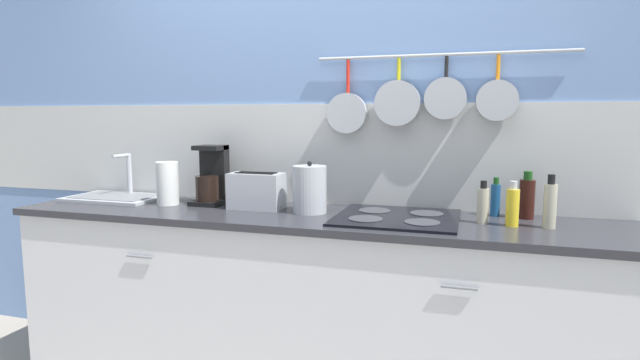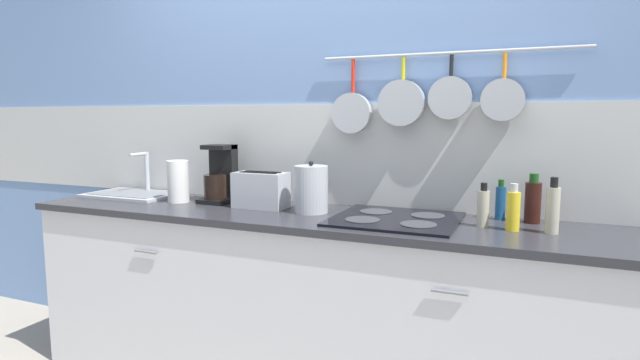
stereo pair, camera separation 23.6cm
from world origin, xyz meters
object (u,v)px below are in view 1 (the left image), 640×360
(kettle, at_px, (310,189))
(bottle_vinegar, at_px, (527,198))
(paper_towel_roll, at_px, (168,183))
(bottle_cooking_wine, at_px, (550,205))
(toaster, at_px, (256,191))
(bottle_olive_oil, at_px, (483,205))
(bottle_hot_sauce, at_px, (495,199))
(bottle_sesame_oil, at_px, (513,206))
(coffee_maker, at_px, (211,180))

(kettle, relative_size, bottle_vinegar, 1.16)
(paper_towel_roll, relative_size, bottle_vinegar, 1.04)
(kettle, relative_size, bottle_cooking_wine, 1.11)
(toaster, bearing_deg, kettle, -3.38)
(bottle_vinegar, relative_size, bottle_cooking_wine, 0.96)
(toaster, height_order, bottle_olive_oil, bottle_olive_oil)
(paper_towel_roll, height_order, bottle_hot_sauce, paper_towel_roll)
(bottle_cooking_wine, bearing_deg, kettle, 178.38)
(bottle_sesame_oil, bearing_deg, paper_towel_roll, 179.15)
(bottle_olive_oil, distance_m, bottle_hot_sauce, 0.20)
(bottle_olive_oil, bearing_deg, toaster, 178.58)
(bottle_hot_sauce, height_order, bottle_sesame_oil, bottle_sesame_oil)
(toaster, height_order, bottle_hot_sauce, toaster)
(kettle, relative_size, bottle_hot_sauce, 1.38)
(coffee_maker, relative_size, bottle_vinegar, 1.44)
(kettle, relative_size, bottle_olive_oil, 1.34)
(bottle_vinegar, bearing_deg, bottle_sesame_oil, -110.97)
(bottle_sesame_oil, xyz_separation_m, bottle_vinegar, (0.07, 0.19, 0.01))
(bottle_vinegar, bearing_deg, paper_towel_roll, -174.68)
(paper_towel_roll, bearing_deg, bottle_vinegar, 5.32)
(toaster, distance_m, bottle_sesame_oil, 1.22)
(coffee_maker, height_order, bottle_olive_oil, coffee_maker)
(bottle_sesame_oil, bearing_deg, kettle, 177.77)
(paper_towel_roll, height_order, bottle_olive_oil, paper_towel_roll)
(paper_towel_roll, height_order, kettle, kettle)
(kettle, height_order, bottle_hot_sauce, kettle)
(bottle_sesame_oil, height_order, bottle_vinegar, bottle_vinegar)
(paper_towel_roll, bearing_deg, kettle, 0.75)
(bottle_olive_oil, height_order, bottle_vinegar, bottle_vinegar)
(bottle_olive_oil, distance_m, bottle_sesame_oil, 0.12)
(paper_towel_roll, distance_m, bottle_sesame_oil, 1.72)
(kettle, xyz_separation_m, bottle_olive_oil, (0.81, -0.01, -0.03))
(bottle_sesame_oil, bearing_deg, coffee_maker, 175.57)
(coffee_maker, xyz_separation_m, toaster, (0.29, -0.06, -0.04))
(coffee_maker, relative_size, bottle_hot_sauce, 1.71)
(bottle_sesame_oil, bearing_deg, bottle_cooking_wine, 2.21)
(bottle_hot_sauce, height_order, bottle_vinegar, bottle_vinegar)
(toaster, height_order, kettle, kettle)
(paper_towel_roll, bearing_deg, bottle_olive_oil, 0.02)
(coffee_maker, distance_m, bottle_hot_sauce, 1.45)
(toaster, relative_size, bottle_olive_oil, 1.54)
(toaster, distance_m, bottle_olive_oil, 1.10)
(bottle_sesame_oil, xyz_separation_m, bottle_cooking_wine, (0.15, 0.01, 0.01))
(bottle_cooking_wine, bearing_deg, bottle_vinegar, 111.33)
(paper_towel_roll, relative_size, bottle_sesame_oil, 1.17)
(coffee_maker, bearing_deg, bottle_sesame_oil, -4.43)
(toaster, distance_m, bottle_vinegar, 1.30)
(coffee_maker, relative_size, kettle, 1.24)
(bottle_olive_oil, bearing_deg, bottle_hot_sauce, 72.45)
(paper_towel_roll, distance_m, bottle_olive_oil, 1.60)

